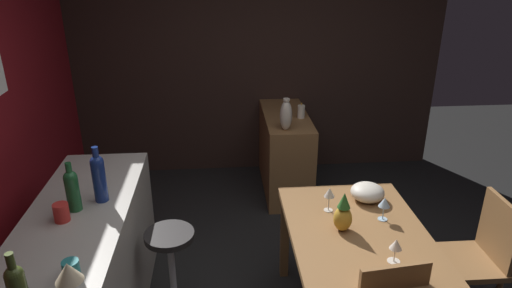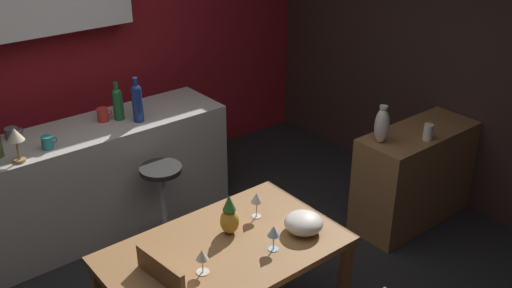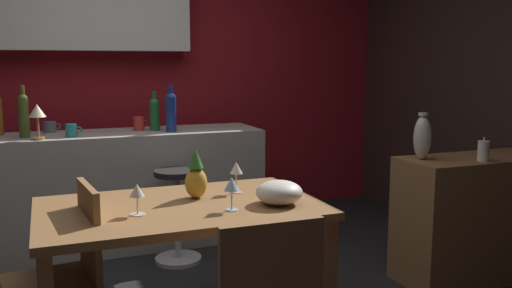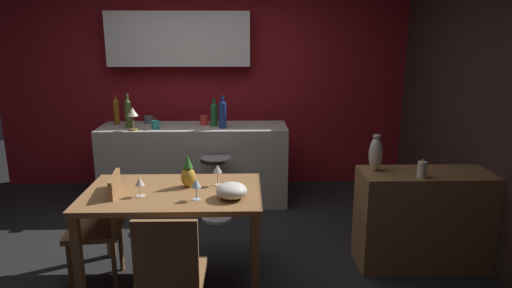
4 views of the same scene
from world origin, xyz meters
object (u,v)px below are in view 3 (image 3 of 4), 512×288
object	(u,v)px
wine_glass_right	(236,169)
vase_ceramic_ivory	(422,137)
chair_near_window	(66,273)
cup_slate	(50,127)
fruit_bowl	(279,192)
wine_bottle_cobalt	(171,110)
sideboard_cabinet	(477,217)
wine_glass_center	(232,185)
bar_stool	(177,213)
wine_bottle_olive	(24,113)
cup_teal	(72,130)
wine_glass_left	(137,192)
pillar_candle_tall	(483,151)
wine_bottle_green	(155,112)
cup_red	(139,124)
pineapple_centerpiece	(196,177)
dining_table	(181,222)
counter_lamp	(37,114)

from	to	relation	value
wine_glass_right	vase_ceramic_ivory	size ratio (longest dim) A/B	0.57
chair_near_window	cup_slate	xyz separation A→B (m)	(-0.02, 1.92, 0.46)
fruit_bowl	wine_bottle_cobalt	xyz separation A→B (m)	(-0.14, 1.74, 0.27)
sideboard_cabinet	chair_near_window	world-z (taller)	chair_near_window
chair_near_window	wine_glass_center	size ratio (longest dim) A/B	5.54
bar_stool	cup_slate	xyz separation A→B (m)	(-0.82, 0.70, 0.58)
wine_glass_center	wine_bottle_olive	bearing A→B (deg)	117.13
cup_teal	vase_ceramic_ivory	world-z (taller)	vase_ceramic_ivory
cup_teal	vase_ceramic_ivory	distance (m)	2.43
wine_glass_left	pillar_candle_tall	distance (m)	2.17
wine_glass_right	wine_bottle_cobalt	bearing A→B (deg)	91.01
wine_glass_left	wine_bottle_green	xyz separation A→B (m)	(0.44, 1.81, 0.20)
chair_near_window	cup_slate	size ratio (longest dim) A/B	6.74
fruit_bowl	wine_bottle_cobalt	size ratio (longest dim) A/B	0.64
wine_glass_center	cup_red	size ratio (longest dim) A/B	1.31
pineapple_centerpiece	wine_bottle_green	size ratio (longest dim) A/B	0.83
cup_teal	chair_near_window	bearing A→B (deg)	-94.53
chair_near_window	vase_ceramic_ivory	xyz separation A→B (m)	(2.18, 0.28, 0.48)
fruit_bowl	wine_bottle_olive	distance (m)	2.18
cup_slate	vase_ceramic_ivory	bearing A→B (deg)	-36.80
pineapple_centerpiece	pillar_candle_tall	bearing A→B (deg)	-1.87
wine_bottle_green	sideboard_cabinet	bearing A→B (deg)	-39.72
pineapple_centerpiece	chair_near_window	bearing A→B (deg)	-167.86
cup_teal	pillar_candle_tall	size ratio (longest dim) A/B	0.74
wine_bottle_cobalt	vase_ceramic_ivory	size ratio (longest dim) A/B	1.20
wine_bottle_green	cup_slate	distance (m)	0.80
wine_bottle_cobalt	cup_slate	size ratio (longest dim) A/B	2.75
bar_stool	wine_glass_left	distance (m)	1.45
fruit_bowl	dining_table	bearing A→B (deg)	159.93
dining_table	counter_lamp	distance (m)	1.66
cup_teal	pillar_candle_tall	bearing A→B (deg)	-32.51
wine_glass_left	cup_teal	size ratio (longest dim) A/B	1.27
chair_near_window	cup_red	distance (m)	1.96
chair_near_window	bar_stool	size ratio (longest dim) A/B	1.30
dining_table	fruit_bowl	distance (m)	0.51
dining_table	chair_near_window	world-z (taller)	chair_near_window
wine_bottle_cobalt	fruit_bowl	bearing A→B (deg)	-85.24
sideboard_cabinet	counter_lamp	size ratio (longest dim) A/B	4.44
dining_table	pillar_candle_tall	distance (m)	1.96
fruit_bowl	cup_slate	world-z (taller)	cup_slate
cup_slate	wine_bottle_green	bearing A→B (deg)	-12.29
wine_glass_right	wine_glass_center	size ratio (longest dim) A/B	1.06
chair_near_window	counter_lamp	distance (m)	1.63
dining_table	bar_stool	world-z (taller)	dining_table
cup_red	cup_teal	size ratio (longest dim) A/B	1.06
bar_stool	fruit_bowl	distance (m)	1.43
wine_glass_right	wine_bottle_green	size ratio (longest dim) A/B	0.55
cup_slate	pineapple_centerpiece	bearing A→B (deg)	-69.29
sideboard_cabinet	bar_stool	xyz separation A→B (m)	(-1.80, 1.00, -0.05)
wine_bottle_cobalt	cup_red	size ratio (longest dim) A/B	2.96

